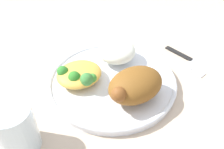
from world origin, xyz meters
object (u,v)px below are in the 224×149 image
Objects in this scene: mac_cheese_with_broccoli at (79,74)px; fork at (182,64)px; rice_pile at (117,51)px; knife at (190,59)px; water_glass at (16,129)px; plate at (112,81)px; roasted_chicken at (135,85)px.

fork is at bearing 163.94° from mac_cheese_with_broccoli.
knife is at bearing 152.79° from rice_pile.
water_glass reaches higher than fork.
mac_cheese_with_broccoli reaches higher than fork.
water_glass reaches higher than mac_cheese_with_broccoli.
roasted_chicken is at bearing 94.56° from plate.
water_glass reaches higher than knife.
roasted_chicken reaches higher than rice_pile.
roasted_chicken reaches higher than knife.
fork is at bearing 168.76° from plate.
rice_pile is 0.12m from mac_cheese_with_broccoli.
plate reaches higher than knife.
fork is (-0.14, 0.09, -0.04)m from rice_pile.
fork is at bearing -169.20° from roasted_chicken.
plate is at bearing -85.44° from roasted_chicken.
plate is 0.22m from knife.
mac_cheese_with_broccoli is at bearing -57.14° from roasted_chicken.
mac_cheese_with_broccoli is 0.70× the size of fork.
water_glass is (0.41, 0.01, 0.04)m from fork.
plate is 1.52× the size of knife.
roasted_chicken is 1.23× the size of mac_cheese_with_broccoli.
roasted_chicken is 0.65× the size of knife.
rice_pile reaches higher than fork.
rice_pile is 0.29m from water_glass.
rice_pile is 0.91× the size of mac_cheese_with_broccoli.
roasted_chicken is 0.86× the size of fork.
knife is 0.44m from water_glass.
mac_cheese_with_broccoli is (0.11, 0.02, -0.01)m from rice_pile.
mac_cheese_with_broccoli is 0.53× the size of knife.
knife is at bearing -170.19° from roasted_chicken.
knife is (-0.21, -0.04, -0.05)m from roasted_chicken.
roasted_chicken is at bearing 122.86° from mac_cheese_with_broccoli.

